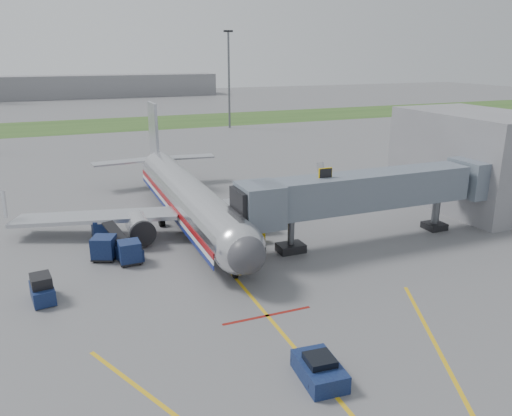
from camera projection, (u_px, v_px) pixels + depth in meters
name	position (u px, v px, depth m)	size (l,w,h in m)	color
ground	(245.00, 289.00, 35.02)	(400.00, 400.00, 0.00)	#565659
grass_strip	(106.00, 125.00, 114.63)	(300.00, 25.00, 0.01)	#2D4C1E
apron_markings	(291.00, 343.00, 28.47)	(21.52, 50.00, 0.01)	gold
airliner	(188.00, 197.00, 47.72)	(32.10, 35.67, 10.25)	silver
jet_bridge	(364.00, 192.00, 42.73)	(25.30, 4.00, 6.90)	slate
terminal	(474.00, 159.00, 53.15)	(10.00, 16.00, 10.00)	slate
light_mast_right	(229.00, 78.00, 107.13)	(2.00, 0.44, 20.40)	#595B60
distant_terminal	(52.00, 87.00, 180.62)	(120.00, 14.00, 8.00)	slate
pushback_tug	(319.00, 370.00, 25.20)	(2.15, 3.28, 1.31)	#0D153D
baggage_tug	(42.00, 290.00, 33.16)	(1.70, 2.78, 1.83)	#0D153D
baggage_cart_a	(130.00, 252.00, 39.06)	(1.72, 1.72, 1.81)	#0D153D
baggage_cart_b	(104.00, 248.00, 39.80)	(2.33, 2.33, 1.91)	#0D153D
baggage_cart_c	(102.00, 229.00, 44.31)	(1.77, 1.77, 1.81)	#0D153D
belt_loader	(124.00, 250.00, 40.42)	(2.74, 4.94, 2.34)	#0D153D
ground_power_cart	(256.00, 237.00, 43.42)	(1.38, 0.96, 1.07)	gold
ramp_worker	(137.00, 254.00, 39.05)	(0.59, 0.39, 1.61)	#83D118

